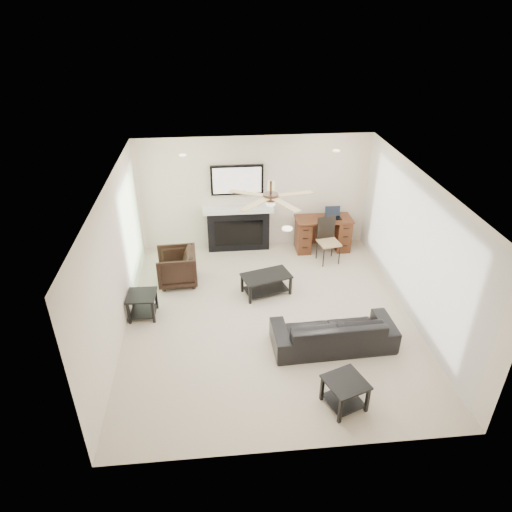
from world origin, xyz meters
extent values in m
plane|color=beige|center=(0.00, 0.00, 0.00)|extent=(5.50, 5.50, 0.00)
cube|color=white|center=(0.00, 0.00, 2.50)|extent=(5.00, 5.50, 0.04)
cube|color=beige|center=(0.00, 2.75, 1.25)|extent=(5.00, 0.04, 2.50)
cube|color=beige|center=(0.00, -2.75, 1.25)|extent=(5.00, 0.04, 2.50)
cube|color=beige|center=(-2.50, 0.00, 1.25)|extent=(0.04, 5.50, 2.50)
cube|color=beige|center=(2.50, 0.00, 1.25)|extent=(0.04, 5.50, 2.50)
cube|color=silver|center=(2.45, 0.10, 1.23)|extent=(0.04, 5.10, 2.40)
cube|color=#93BC89|center=(-2.46, 1.55, 1.05)|extent=(0.04, 1.80, 2.10)
cylinder|color=#382619|center=(0.00, 0.10, 2.25)|extent=(1.40, 1.40, 0.30)
imported|color=black|center=(0.93, -0.85, 0.29)|extent=(1.99, 0.84, 0.57)
imported|color=black|center=(-1.67, 1.30, 0.35)|extent=(0.80, 0.78, 0.69)
cube|color=black|center=(0.03, 0.75, 0.20)|extent=(1.00, 0.73, 0.40)
cube|color=black|center=(0.78, -2.10, 0.23)|extent=(0.67, 0.67, 0.45)
cube|color=black|center=(-2.22, 0.25, 0.23)|extent=(0.51, 0.51, 0.45)
cube|color=black|center=(-0.38, 2.58, 0.95)|extent=(1.52, 0.34, 1.91)
cube|color=#391E0E|center=(1.48, 2.37, 0.38)|extent=(1.22, 0.56, 0.76)
cube|color=black|center=(1.48, 1.82, 0.48)|extent=(0.49, 0.51, 0.97)
cube|color=black|center=(1.68, 2.35, 0.88)|extent=(0.33, 0.24, 0.23)
camera|label=1|loc=(-0.86, -6.44, 4.96)|focal=32.00mm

